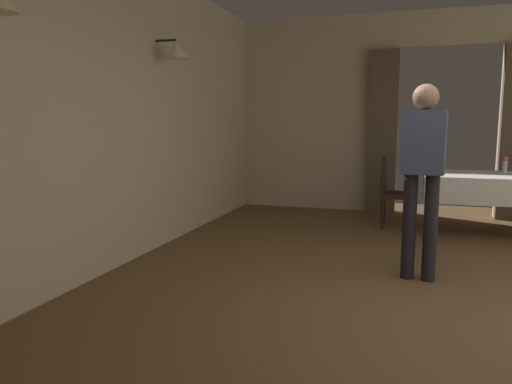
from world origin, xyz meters
TOP-DOWN VIEW (x-y plane):
  - ground at (0.00, 0.00)m, footprint 10.08×10.08m
  - wall_left at (-3.20, 0.00)m, footprint 0.49×8.40m
  - wall_back at (0.00, 4.18)m, footprint 6.40×0.27m
  - dining_table_mid at (0.41, 2.98)m, footprint 1.44×1.05m
  - chair_mid_left at (-0.70, 3.02)m, footprint 0.44×0.44m
  - flower_vase_mid at (0.67, 3.27)m, footprint 0.07×0.07m
  - plate_mid_b at (0.24, 3.08)m, footprint 0.21×0.21m
  - person_waiter_by_doorway at (-0.37, 0.83)m, footprint 0.38×0.26m

SIDE VIEW (x-z plane):
  - ground at x=0.00m, z-range 0.00..0.00m
  - chair_mid_left at x=-0.70m, z-range 0.05..0.98m
  - dining_table_mid at x=0.41m, z-range 0.28..1.03m
  - plate_mid_b at x=0.24m, z-range 0.75..0.76m
  - flower_vase_mid at x=0.67m, z-range 0.76..0.97m
  - person_waiter_by_doorway at x=-0.37m, z-range 0.16..1.88m
  - wall_left at x=-3.20m, z-range 0.01..3.01m
  - wall_back at x=0.00m, z-range 0.01..3.01m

